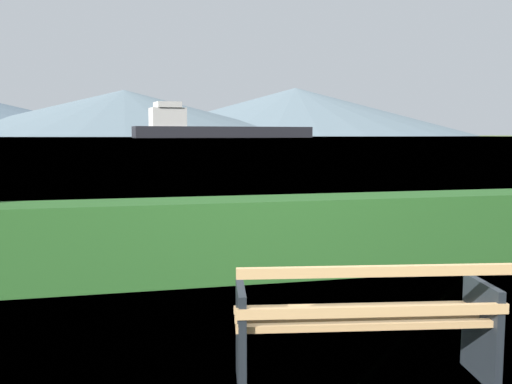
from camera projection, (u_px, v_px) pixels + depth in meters
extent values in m
plane|color=olive|center=(361.00, 380.00, 3.82)|extent=(1400.00, 1400.00, 0.00)
plane|color=#7A99A8|center=(126.00, 137.00, 300.52)|extent=(620.00, 620.00, 0.00)
cube|color=tan|center=(370.00, 326.00, 3.58)|extent=(1.71, 0.34, 0.04)
cube|color=tan|center=(363.00, 316.00, 3.77)|extent=(1.71, 0.34, 0.04)
cube|color=tan|center=(356.00, 307.00, 3.96)|extent=(1.71, 0.34, 0.04)
cube|color=tan|center=(374.00, 311.00, 3.50)|extent=(1.70, 0.32, 0.06)
cube|color=tan|center=(377.00, 271.00, 3.42)|extent=(1.70, 0.32, 0.06)
cube|color=#1E2328|center=(241.00, 336.00, 3.71)|extent=(0.13, 0.51, 0.68)
cube|color=#1E2328|center=(482.00, 330.00, 3.82)|extent=(0.13, 0.51, 0.68)
cube|color=#285B23|center=(260.00, 237.00, 6.60)|extent=(12.79, 0.74, 0.92)
cube|color=#232328|center=(225.00, 132.00, 273.00)|extent=(88.98, 23.85, 5.37)
cube|color=silver|center=(168.00, 117.00, 262.36)|extent=(17.19, 13.20, 8.59)
cube|color=silver|center=(167.00, 105.00, 261.78)|extent=(12.63, 13.82, 2.68)
cone|color=slate|center=(124.00, 113.00, 520.91)|extent=(329.22, 329.22, 42.62)
cone|color=slate|center=(295.00, 112.00, 628.07)|extent=(387.28, 387.28, 53.20)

